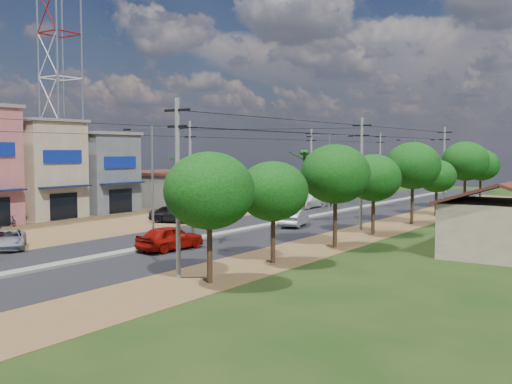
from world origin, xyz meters
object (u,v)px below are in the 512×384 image
(car_parked_silver, at_px, (9,240))
(car_red_near, at_px, (170,238))
(car_silver_mid, at_px, (294,218))
(car_parked_dark, at_px, (175,214))
(moto_rider_east, at_px, (190,242))
(car_white_far, at_px, (308,201))

(car_parked_silver, bearing_deg, car_red_near, -21.17)
(car_red_near, height_order, car_silver_mid, car_red_near)
(car_red_near, bearing_deg, car_parked_dark, -43.81)
(car_red_near, height_order, car_parked_dark, car_red_near)
(car_silver_mid, bearing_deg, car_parked_dark, 3.50)
(car_red_near, height_order, car_parked_silver, car_red_near)
(car_red_near, relative_size, moto_rider_east, 3.02)
(car_parked_silver, xyz_separation_m, car_parked_dark, (-0.51, 16.59, 0.16))
(car_parked_dark, relative_size, moto_rider_east, 2.94)
(car_parked_silver, relative_size, moto_rider_east, 2.86)
(car_silver_mid, relative_size, moto_rider_east, 2.86)
(car_red_near, xyz_separation_m, car_silver_mid, (0.54, 14.76, -0.07))
(car_red_near, xyz_separation_m, car_white_far, (-6.50, 29.77, -0.03))
(car_white_far, xyz_separation_m, car_parked_dark, (-3.01, -18.73, 0.01))
(car_red_near, distance_m, moto_rider_east, 1.59)
(car_parked_silver, distance_m, moto_rider_east, 11.71)
(car_parked_silver, distance_m, car_parked_dark, 16.60)
(car_red_near, height_order, moto_rider_east, car_red_near)
(car_red_near, distance_m, car_silver_mid, 14.77)
(car_parked_silver, bearing_deg, car_silver_mid, 12.02)
(car_white_far, bearing_deg, car_parked_dark, -98.23)
(car_silver_mid, relative_size, car_white_far, 0.84)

